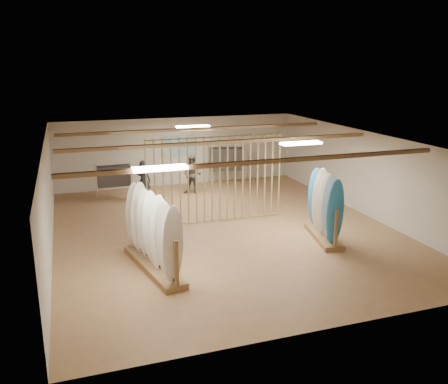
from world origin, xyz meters
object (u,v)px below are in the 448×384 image
object	(u,v)px
clothing_rack_a	(114,176)
shopper_b	(192,172)
rack_left	(153,242)
shopper_a	(143,178)
rack_right	(324,216)
clothing_rack_b	(227,159)

from	to	relation	value
clothing_rack_a	shopper_b	bearing A→B (deg)	-6.57
rack_left	clothing_rack_a	world-z (taller)	rack_left
shopper_a	rack_left	bearing A→B (deg)	119.56
clothing_rack_a	shopper_b	size ratio (longest dim) A/B	0.79
rack_left	rack_right	distance (m)	5.11
rack_left	rack_right	xyz separation A→B (m)	(5.08, 0.50, -0.02)
rack_left	clothing_rack_a	xyz separation A→B (m)	(-0.22, 6.66, 0.19)
clothing_rack_b	rack_left	bearing A→B (deg)	-106.35
rack_left	shopper_a	bearing A→B (deg)	71.62
clothing_rack_b	shopper_b	xyz separation A→B (m)	(-1.80, -1.12, -0.19)
clothing_rack_a	shopper_a	xyz separation A→B (m)	(1.03, -0.44, -0.04)
shopper_a	shopper_b	xyz separation A→B (m)	(1.94, 0.24, 0.01)
shopper_a	shopper_b	bearing A→B (deg)	-136.13
clothing_rack_b	shopper_b	bearing A→B (deg)	-133.48
rack_right	shopper_a	xyz separation A→B (m)	(-4.28, 5.71, 0.17)
rack_right	shopper_a	world-z (taller)	rack_right
clothing_rack_b	shopper_b	world-z (taller)	shopper_b
shopper_a	rack_right	bearing A→B (deg)	163.76
clothing_rack_b	shopper_a	bearing A→B (deg)	-145.43
rack_left	shopper_b	distance (m)	7.01
rack_right	shopper_a	distance (m)	7.14
rack_left	shopper_a	distance (m)	6.27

